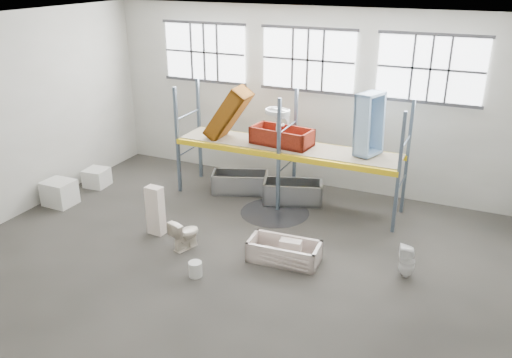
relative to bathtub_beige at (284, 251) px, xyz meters
The scene contains 33 objects.
floor 1.26m from the bathtub_beige, 151.68° to the right, with size 12.00×10.00×0.10m, color #4D4943.
ceiling 4.98m from the bathtub_beige, 151.68° to the right, with size 12.00×10.00×0.10m, color silver.
wall_back 5.13m from the bathtub_beige, 103.59° to the left, with size 12.00×0.10×5.00m, color #B1B0A4.
wall_front 6.17m from the bathtub_beige, 100.86° to the right, with size 12.00×0.10×5.00m, color #A4A498.
wall_left 7.51m from the bathtub_beige, behind, with size 0.10×10.00×5.00m, color #A5A59A.
window_left 6.98m from the bathtub_beige, 134.48° to the left, with size 2.60×0.04×1.60m, color white.
window_mid 5.62m from the bathtub_beige, 103.92° to the left, with size 2.60×0.04×1.60m, color white.
window_right 5.90m from the bathtub_beige, 64.06° to the left, with size 2.60×0.04×1.60m, color white.
rack_upright_la 4.86m from the bathtub_beige, 150.40° to the left, with size 0.08×0.08×3.00m, color slate.
rack_upright_lb 5.54m from the bathtub_beige, 139.23° to the left, with size 0.08×0.08×3.00m, color slate.
rack_upright_ma 2.86m from the bathtub_beige, 114.99° to the left, with size 0.08×0.08×3.00m, color slate.
rack_upright_mb 3.89m from the bathtub_beige, 107.07° to the left, with size 0.08×0.08×3.00m, color slate.
rack_upright_ra 3.27m from the bathtub_beige, 50.37° to the left, with size 0.08×0.08×3.00m, color slate.
rack_upright_rb 4.20m from the bathtub_beige, 61.38° to the left, with size 0.08×0.08×3.00m, color slate.
rack_beam_front 2.86m from the bathtub_beige, 114.99° to the left, with size 6.00×0.10×0.14m, color yellow.
rack_beam_back 3.89m from the bathtub_beige, 107.07° to the left, with size 6.00×0.10×0.14m, color yellow.
shelf_deck 3.39m from the bathtub_beige, 110.31° to the left, with size 5.90×1.10×0.03m, color gray.
wet_patch 2.39m from the bathtub_beige, 117.02° to the left, with size 1.80×1.80×0.00m, color black.
bathtub_beige is the anchor object (origin of this frame).
cistern_spare 0.15m from the bathtub_beige, 16.03° to the left, with size 0.47×0.22×0.45m, color beige.
sink_in_tub 0.44m from the bathtub_beige, 163.43° to the right, with size 0.45×0.45×0.15m, color beige.
toilet_beige 2.29m from the bathtub_beige, 169.99° to the right, with size 0.40×0.71×0.72m, color #F4E6CE.
cistern_tall 3.27m from the bathtub_beige, behind, with size 0.39×0.25×1.21m, color #F2DDCE.
toilet_white 2.58m from the bathtub_beige, ahead, with size 0.32×0.33×0.72m, color white.
steel_tub_left 3.88m from the bathtub_beige, 130.02° to the left, with size 1.55×0.73×0.57m, color #B7BAC0, non-canonical shape.
steel_tub_right 3.08m from the bathtub_beige, 107.03° to the left, with size 1.58×0.74×0.58m, color #AAADB1, non-canonical shape.
rust_tub_flat 3.58m from the bathtub_beige, 112.95° to the left, with size 1.60×0.75×0.45m, color maroon, non-canonical shape.
rust_tub_tilted 4.44m from the bathtub_beige, 134.21° to the left, with size 1.56×0.73×0.44m, color #7B3F08, non-canonical shape.
sink_on_shelf 3.42m from the bathtub_beige, 115.54° to the left, with size 0.66×0.51×0.59m, color silver.
blue_tub_upright 3.87m from the bathtub_beige, 72.07° to the left, with size 1.54×0.72×0.43m, color #8CAFD1, non-canonical shape.
bucket 1.97m from the bathtub_beige, 137.41° to the right, with size 0.28×0.28×0.33m, color silver.
carton_near 6.56m from the bathtub_beige, behind, with size 0.78×0.67×0.67m, color silver.
carton_far 6.69m from the bathtub_beige, 165.75° to the left, with size 0.62×0.62×0.51m, color silver.
Camera 1 is at (4.59, -8.73, 6.03)m, focal length 36.78 mm.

